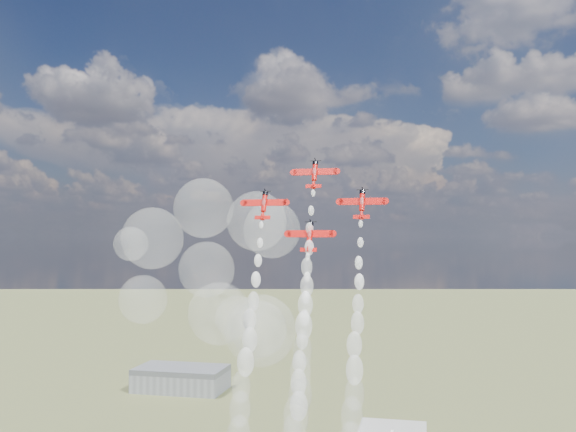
# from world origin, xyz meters

# --- Properties ---
(hangar) EXTENTS (50.00, 28.00, 13.00)m
(hangar) POSITION_xyz_m (-120.00, 180.00, 6.50)
(hangar) COLOR gray
(hangar) RESTS_ON ground
(plane_lead) EXTENTS (10.86, 5.16, 7.33)m
(plane_lead) POSITION_xyz_m (-11.89, 2.92, 102.21)
(plane_lead) COLOR red
(plane_lead) RESTS_ON ground
(plane_left) EXTENTS (10.86, 5.16, 7.33)m
(plane_left) POSITION_xyz_m (-23.91, -0.45, 94.50)
(plane_left) COLOR red
(plane_left) RESTS_ON ground
(plane_right) EXTENTS (10.86, 5.16, 7.33)m
(plane_right) POSITION_xyz_m (0.13, -0.45, 94.50)
(plane_right) COLOR red
(plane_right) RESTS_ON ground
(plane_slot) EXTENTS (10.86, 5.16, 7.33)m
(plane_slot) POSITION_xyz_m (-11.89, -3.82, 86.79)
(plane_slot) COLOR red
(plane_slot) RESTS_ON ground
(smoke_trail_lead) EXTENTS (5.54, 23.92, 51.12)m
(smoke_trail_lead) POSITION_xyz_m (-11.58, -15.76, 59.40)
(smoke_trail_lead) COLOR white
(smoke_trail_lead) RESTS_ON plane_lead
(smoke_trail_left) EXTENTS (5.37, 24.18, 51.71)m
(smoke_trail_left) POSITION_xyz_m (-23.88, -19.21, 51.43)
(smoke_trail_left) COLOR white
(smoke_trail_left) RESTS_ON plane_left
(smoke_trail_right) EXTENTS (5.78, 23.65, 51.70)m
(smoke_trail_right) POSITION_xyz_m (0.12, -19.15, 51.50)
(smoke_trail_right) COLOR white
(smoke_trail_right) RESTS_ON plane_right
(drifted_smoke_cloud) EXTENTS (60.39, 41.53, 52.64)m
(drifted_smoke_cloud) POSITION_xyz_m (-44.54, 27.22, 76.51)
(drifted_smoke_cloud) COLOR white
(drifted_smoke_cloud) RESTS_ON ground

